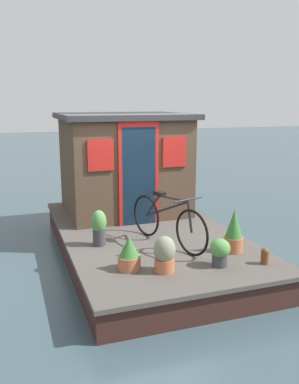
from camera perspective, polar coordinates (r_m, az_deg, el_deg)
The scene contains 10 objects.
ground_plane at distance 7.08m, azimuth -0.54°, elevation -8.67°, with size 60.00×60.00×0.00m, color #384C54.
houseboat_deck at distance 7.01m, azimuth -0.54°, elevation -7.00°, with size 4.85×2.76×0.44m.
houseboat_cabin at distance 7.95m, azimuth -3.60°, elevation 4.07°, with size 2.09×2.39×1.90m.
bicycle at distance 6.14m, azimuth 2.49°, elevation -4.05°, with size 1.68×0.65×0.80m.
potted_plant_basil at distance 5.49m, azimuth 9.77°, elevation -8.14°, with size 0.27×0.27×0.37m.
potted_plant_thyme at distance 5.24m, azimuth 2.10°, elevation -8.63°, with size 0.28×0.28×0.47m.
potted_plant_rosemary at distance 6.19m, azimuth -7.04°, elevation -4.85°, with size 0.23×0.23×0.54m.
potted_plant_geranium at distance 6.01m, azimuth 11.65°, elevation -5.41°, with size 0.28×0.28×0.63m.
potted_plant_fern at distance 5.32m, azimuth -2.85°, elevation -8.62°, with size 0.30×0.30×0.44m.
mooring_bollard at distance 5.72m, azimuth 15.76°, elevation -8.47°, with size 0.11×0.11×0.23m.
Camera 1 is at (-6.26, 2.11, 2.56)m, focal length 38.32 mm.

